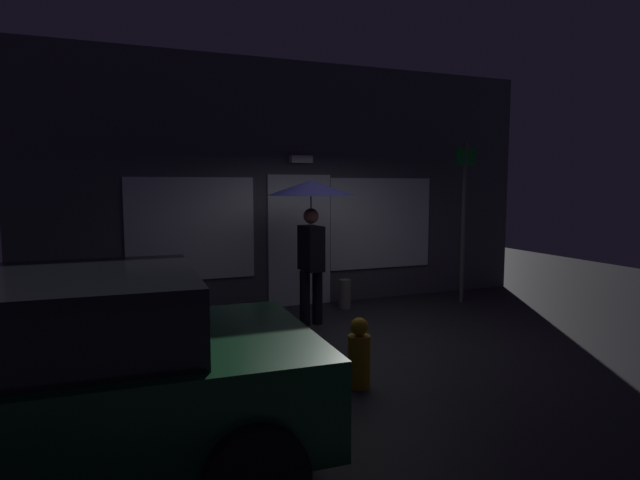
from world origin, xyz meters
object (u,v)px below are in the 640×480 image
object	(u,v)px
parked_car	(30,381)
fire_hydrant	(359,355)
sidewalk_bollard	(345,294)
person_with_umbrella	(311,207)
street_sign_post	(464,213)

from	to	relation	value
parked_car	fire_hydrant	size ratio (longest dim) A/B	5.48
fire_hydrant	sidewalk_bollard	bearing A→B (deg)	67.96
person_with_umbrella	sidewalk_bollard	world-z (taller)	person_with_umbrella
sidewalk_bollard	street_sign_post	bearing A→B (deg)	-8.69
parked_car	street_sign_post	distance (m)	7.20
parked_car	street_sign_post	bearing A→B (deg)	32.31
person_with_umbrella	parked_car	bearing A→B (deg)	-48.40
parked_car	sidewalk_bollard	distance (m)	5.70
sidewalk_bollard	fire_hydrant	distance (m)	3.42
street_sign_post	sidewalk_bollard	size ratio (longest dim) A/B	5.72
parked_car	sidewalk_bollard	bearing A→B (deg)	45.87
person_with_umbrella	sidewalk_bollard	size ratio (longest dim) A/B	4.35
street_sign_post	sidewalk_bollard	distance (m)	2.48
person_with_umbrella	fire_hydrant	size ratio (longest dim) A/B	2.94
parked_car	sidewalk_bollard	size ratio (longest dim) A/B	8.12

